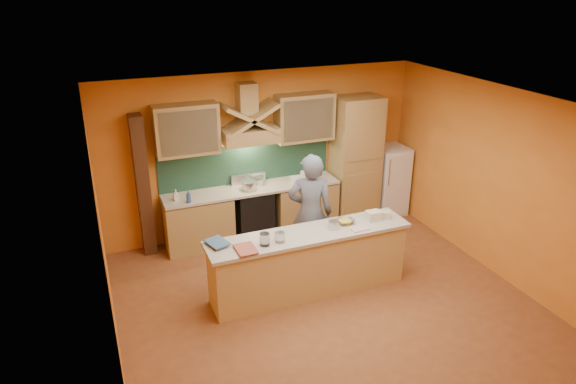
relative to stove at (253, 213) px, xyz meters
name	(u,v)px	position (x,y,z in m)	size (l,w,h in m)	color
floor	(324,300)	(0.30, -2.20, -0.45)	(5.50, 5.00, 0.01)	brown
ceiling	(330,103)	(0.30, -2.20, 2.35)	(5.50, 5.00, 0.01)	white
wall_back	(263,153)	(0.30, 0.30, 0.95)	(5.50, 0.02, 2.80)	orange
wall_front	(451,321)	(0.30, -4.70, 0.95)	(5.50, 0.02, 2.80)	orange
wall_left	(104,249)	(-2.45, -2.20, 0.95)	(0.02, 5.00, 2.80)	orange
wall_right	(494,181)	(3.05, -2.20, 0.95)	(0.02, 5.00, 2.80)	orange
base_cabinet_left	(198,223)	(-0.95, 0.00, -0.02)	(1.10, 0.60, 0.86)	tan
base_cabinet_right	(304,205)	(0.95, 0.00, -0.02)	(1.10, 0.60, 0.86)	tan
counter_top	(252,189)	(0.00, 0.00, 0.45)	(3.00, 0.62, 0.04)	beige
stove	(253,213)	(0.00, 0.00, 0.00)	(0.60, 0.58, 0.90)	black
backsplash	(246,164)	(0.00, 0.28, 0.80)	(3.00, 0.03, 0.70)	#1A3B2C
range_hood	(250,135)	(0.00, 0.05, 1.37)	(0.92, 0.50, 0.24)	tan
hood_chimney	(247,98)	(0.00, 0.15, 1.95)	(0.30, 0.30, 0.50)	tan
upper_cabinet_left	(187,130)	(-1.00, 0.12, 1.55)	(1.00, 0.35, 0.80)	tan
upper_cabinet_right	(305,117)	(1.00, 0.12, 1.55)	(1.00, 0.35, 0.80)	tan
pantry_column	(355,160)	(1.95, 0.00, 0.70)	(0.80, 0.60, 2.30)	tan
fridge	(389,180)	(2.70, 0.00, 0.20)	(0.58, 0.60, 1.30)	white
trim_column_left	(143,187)	(-1.75, 0.15, 0.70)	(0.20, 0.30, 2.30)	#472816
island_body	(309,264)	(0.20, -1.90, -0.01)	(2.80, 0.55, 0.88)	tan
island_top	(309,234)	(0.20, -1.90, 0.47)	(2.90, 0.62, 0.05)	beige
person	(310,213)	(0.48, -1.30, 0.48)	(0.68, 0.44, 1.86)	slate
pot_large	(249,187)	(-0.08, -0.06, 0.52)	(0.24, 0.24, 0.14)	silver
pot_small	(258,182)	(0.14, 0.10, 0.52)	(0.19, 0.19, 0.14)	silver
soap_bottle_a	(176,195)	(-1.28, -0.06, 0.56)	(0.08, 0.08, 0.18)	silver
soap_bottle_b	(189,196)	(-1.12, -0.22, 0.58)	(0.08, 0.08, 0.21)	#314F88
bowl_back	(307,174)	(1.07, 0.13, 0.51)	(0.26, 0.26, 0.08)	white
dish_rack	(299,180)	(0.82, -0.09, 0.52)	(0.29, 0.23, 0.10)	silver
book_lower	(236,251)	(-0.89, -2.06, 0.51)	(0.26, 0.34, 0.03)	#A74E3B
book_upper	(209,245)	(-1.18, -1.80, 0.53)	(0.24, 0.33, 0.02)	#3D6086
jar_large	(265,239)	(-0.49, -2.01, 0.58)	(0.13, 0.13, 0.17)	silver
jar_small	(280,237)	(-0.28, -2.00, 0.56)	(0.13, 0.13, 0.14)	silver
kitchen_scale	(333,225)	(0.56, -1.92, 0.55)	(0.12, 0.12, 0.10)	silver
mixing_bowl	(345,221)	(0.79, -1.82, 0.53)	(0.25, 0.25, 0.06)	white
cloth	(359,228)	(0.88, -2.06, 0.50)	(0.24, 0.18, 0.02)	beige
grocery_bag_a	(374,215)	(1.23, -1.87, 0.56)	(0.20, 0.16, 0.13)	beige
grocery_bag_b	(385,215)	(1.41, -1.88, 0.54)	(0.16, 0.12, 0.10)	beige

